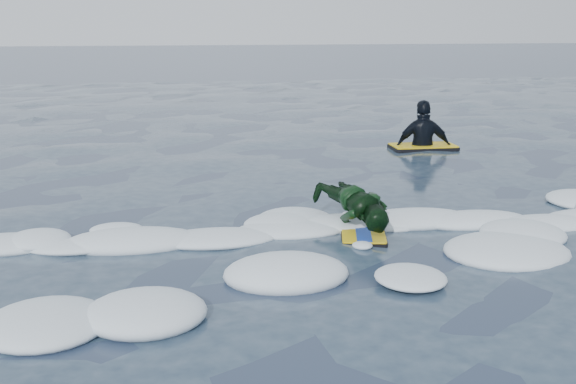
# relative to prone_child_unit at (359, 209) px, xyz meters

# --- Properties ---
(ground) EXTENTS (120.00, 120.00, 0.00)m
(ground) POSITION_rel_prone_child_unit_xyz_m (-0.50, -1.51, -0.26)
(ground) COLOR #19253D
(ground) RESTS_ON ground
(foam_band) EXTENTS (12.00, 3.10, 0.30)m
(foam_band) POSITION_rel_prone_child_unit_xyz_m (-0.50, -0.48, -0.26)
(foam_band) COLOR white
(foam_band) RESTS_ON ground
(prone_child_unit) EXTENTS (0.79, 1.35, 0.50)m
(prone_child_unit) POSITION_rel_prone_child_unit_xyz_m (0.00, 0.00, 0.00)
(prone_child_unit) COLOR black
(prone_child_unit) RESTS_ON ground
(waiting_rider_unit) EXTENTS (1.15, 0.63, 1.72)m
(waiting_rider_unit) POSITION_rel_prone_child_unit_xyz_m (2.45, 4.73, -0.24)
(waiting_rider_unit) COLOR black
(waiting_rider_unit) RESTS_ON ground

